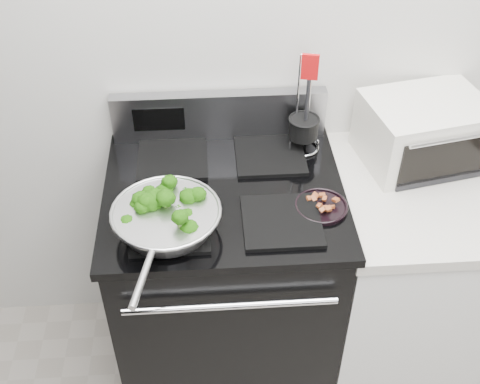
{
  "coord_description": "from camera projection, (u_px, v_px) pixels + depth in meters",
  "views": [
    {
      "loc": [
        -0.35,
        -0.09,
        2.23
      ],
      "look_at": [
        -0.25,
        1.36,
        0.98
      ],
      "focal_mm": 45.0,
      "sensor_mm": 36.0,
      "label": 1
    }
  ],
  "objects": [
    {
      "name": "broccoli_pile",
      "position": [
        166.0,
        213.0,
        1.78
      ],
      "size": [
        0.26,
        0.26,
        0.09
      ],
      "primitive_type": null,
      "color": "black",
      "rests_on": "skillet"
    },
    {
      "name": "utensil_holder",
      "position": [
        303.0,
        133.0,
        2.1
      ],
      "size": [
        0.12,
        0.12,
        0.38
      ],
      "rotation": [
        0.0,
        0.0,
        -0.23
      ],
      "color": "silver",
      "rests_on": "gas_range"
    },
    {
      "name": "counter",
      "position": [
        403.0,
        278.0,
        2.32
      ],
      "size": [
        0.62,
        0.68,
        0.92
      ],
      "color": "white",
      "rests_on": "floor"
    },
    {
      "name": "gas_range",
      "position": [
        226.0,
        282.0,
        2.27
      ],
      "size": [
        0.79,
        0.69,
        1.13
      ],
      "color": "black",
      "rests_on": "floor"
    },
    {
      "name": "toaster_oven",
      "position": [
        423.0,
        131.0,
        2.08
      ],
      "size": [
        0.45,
        0.38,
        0.23
      ],
      "rotation": [
        0.0,
        0.0,
        0.2
      ],
      "color": "white",
      "rests_on": "counter"
    },
    {
      "name": "bacon_plate",
      "position": [
        321.0,
        204.0,
        1.89
      ],
      "size": [
        0.17,
        0.17,
        0.04
      ],
      "rotation": [
        0.0,
        0.0,
        0.35
      ],
      "color": "black",
      "rests_on": "gas_range"
    },
    {
      "name": "back_wall",
      "position": [
        307.0,
        27.0,
        1.98
      ],
      "size": [
        4.0,
        0.02,
        2.7
      ],
      "primitive_type": "cube",
      "color": "beige",
      "rests_on": "ground"
    },
    {
      "name": "skillet",
      "position": [
        166.0,
        218.0,
        1.79
      ],
      "size": [
        0.33,
        0.52,
        0.07
      ],
      "rotation": [
        0.0,
        0.0,
        -0.21
      ],
      "color": "silver",
      "rests_on": "gas_range"
    }
  ]
}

